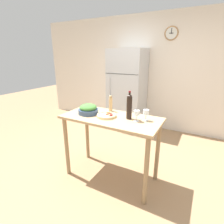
{
  "coord_description": "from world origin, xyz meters",
  "views": [
    {
      "loc": [
        1.06,
        -1.91,
        1.72
      ],
      "look_at": [
        0.0,
        0.03,
        0.99
      ],
      "focal_mm": 28.0,
      "sensor_mm": 36.0,
      "label": 1
    }
  ],
  "objects_px": {
    "pepper_mill": "(111,104)",
    "homemade_pizza": "(107,115)",
    "salad_bowl": "(88,109)",
    "wine_glass_far": "(146,113)",
    "refrigerator": "(127,90)",
    "wine_bottle": "(129,106)",
    "wine_glass_near": "(137,113)"
  },
  "relations": [
    {
      "from": "wine_glass_near",
      "to": "salad_bowl",
      "type": "bearing_deg",
      "value": -176.29
    },
    {
      "from": "wine_bottle",
      "to": "homemade_pizza",
      "type": "distance_m",
      "value": 0.34
    },
    {
      "from": "pepper_mill",
      "to": "salad_bowl",
      "type": "bearing_deg",
      "value": -131.12
    },
    {
      "from": "wine_glass_near",
      "to": "homemade_pizza",
      "type": "height_order",
      "value": "wine_glass_near"
    },
    {
      "from": "wine_glass_near",
      "to": "wine_glass_far",
      "type": "relative_size",
      "value": 1.0
    },
    {
      "from": "wine_bottle",
      "to": "wine_glass_far",
      "type": "height_order",
      "value": "wine_bottle"
    },
    {
      "from": "wine_glass_far",
      "to": "homemade_pizza",
      "type": "bearing_deg",
      "value": -167.31
    },
    {
      "from": "wine_bottle",
      "to": "wine_glass_far",
      "type": "xyz_separation_m",
      "value": [
        0.21,
        0.04,
        -0.07
      ]
    },
    {
      "from": "pepper_mill",
      "to": "salad_bowl",
      "type": "distance_m",
      "value": 0.34
    },
    {
      "from": "refrigerator",
      "to": "wine_glass_far",
      "type": "xyz_separation_m",
      "value": [
        1.02,
        -1.73,
        0.11
      ]
    },
    {
      "from": "pepper_mill",
      "to": "homemade_pizza",
      "type": "relative_size",
      "value": 0.91
    },
    {
      "from": "pepper_mill",
      "to": "homemade_pizza",
      "type": "bearing_deg",
      "value": -73.55
    },
    {
      "from": "refrigerator",
      "to": "salad_bowl",
      "type": "bearing_deg",
      "value": -82.92
    },
    {
      "from": "wine_glass_far",
      "to": "salad_bowl",
      "type": "relative_size",
      "value": 0.51
    },
    {
      "from": "refrigerator",
      "to": "wine_bottle",
      "type": "distance_m",
      "value": 1.95
    },
    {
      "from": "wine_bottle",
      "to": "pepper_mill",
      "type": "xyz_separation_m",
      "value": [
        -0.36,
        0.17,
        -0.05
      ]
    },
    {
      "from": "refrigerator",
      "to": "pepper_mill",
      "type": "distance_m",
      "value": 1.67
    },
    {
      "from": "wine_glass_near",
      "to": "salad_bowl",
      "type": "relative_size",
      "value": 0.51
    },
    {
      "from": "wine_bottle",
      "to": "salad_bowl",
      "type": "height_order",
      "value": "wine_bottle"
    },
    {
      "from": "wine_bottle",
      "to": "homemade_pizza",
      "type": "xyz_separation_m",
      "value": [
        -0.29,
        -0.07,
        -0.15
      ]
    },
    {
      "from": "wine_glass_near",
      "to": "wine_glass_far",
      "type": "bearing_deg",
      "value": 39.85
    },
    {
      "from": "wine_bottle",
      "to": "salad_bowl",
      "type": "distance_m",
      "value": 0.6
    },
    {
      "from": "wine_bottle",
      "to": "wine_glass_near",
      "type": "distance_m",
      "value": 0.14
    },
    {
      "from": "wine_bottle",
      "to": "homemade_pizza",
      "type": "relative_size",
      "value": 1.39
    },
    {
      "from": "refrigerator",
      "to": "salad_bowl",
      "type": "height_order",
      "value": "refrigerator"
    },
    {
      "from": "homemade_pizza",
      "to": "pepper_mill",
      "type": "bearing_deg",
      "value": 106.45
    },
    {
      "from": "wine_bottle",
      "to": "homemade_pizza",
      "type": "bearing_deg",
      "value": -165.63
    },
    {
      "from": "homemade_pizza",
      "to": "wine_bottle",
      "type": "bearing_deg",
      "value": 14.37
    },
    {
      "from": "wine_glass_near",
      "to": "homemade_pizza",
      "type": "distance_m",
      "value": 0.42
    },
    {
      "from": "wine_glass_near",
      "to": "homemade_pizza",
      "type": "bearing_deg",
      "value": -175.07
    },
    {
      "from": "refrigerator",
      "to": "wine_bottle",
      "type": "bearing_deg",
      "value": -65.38
    },
    {
      "from": "wine_glass_near",
      "to": "salad_bowl",
      "type": "xyz_separation_m",
      "value": [
        -0.7,
        -0.05,
        -0.04
      ]
    }
  ]
}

